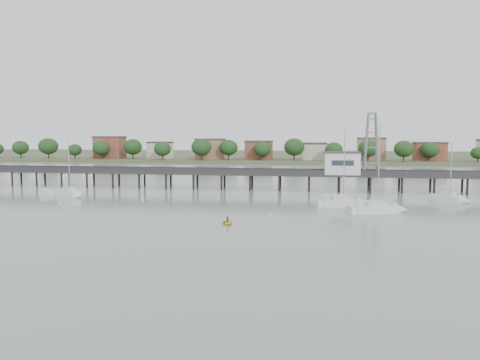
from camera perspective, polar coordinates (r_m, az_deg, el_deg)
The scene contains 13 objects.
ground_plane at distance 56.57m, azimuth -10.84°, elevation -7.94°, with size 500.00×500.00×0.00m, color slate.
pier at distance 113.62m, azimuth -0.37°, elevation 0.77°, with size 150.00×5.00×5.50m.
pier_building at distance 111.93m, azimuth 12.35°, elevation 2.05°, with size 8.40×5.40×5.30m.
lattice_tower at distance 112.29m, azimuth 15.72°, elevation 4.24°, with size 3.20×3.20×15.50m.
sailboat_c at distance 87.83m, azimuth 13.18°, elevation -2.82°, with size 9.52×4.58×15.04m.
sailboat_e at distance 100.56m, azimuth 24.58°, elevation -2.13°, with size 6.97×6.52×12.31m.
sailboat_b at distance 105.66m, azimuth -19.78°, elevation -1.62°, with size 7.83×5.77×12.81m.
sailboat_d at distance 82.73m, azimuth 17.18°, elevation -3.42°, with size 9.97×5.82×15.71m.
white_tender at distance 111.82m, azimuth -22.44°, elevation -1.42°, with size 4.39×3.21×1.58m.
yellow_dinghy at distance 69.15m, azimuth -1.54°, elevation -5.40°, with size 1.95×0.57×2.73m, color yellow.
dinghy_occupant at distance 69.15m, azimuth -1.54°, elevation -5.40°, with size 0.35×0.97×0.23m, color black.
mooring_buoys at distance 85.09m, azimuth -0.66°, elevation -3.31°, with size 80.92×18.68×0.39m.
far_shore at distance 292.04m, azimuth 5.70°, elevation 3.00°, with size 500.00×170.00×10.40m.
Camera 1 is at (19.23, -51.61, 12.94)m, focal length 35.00 mm.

